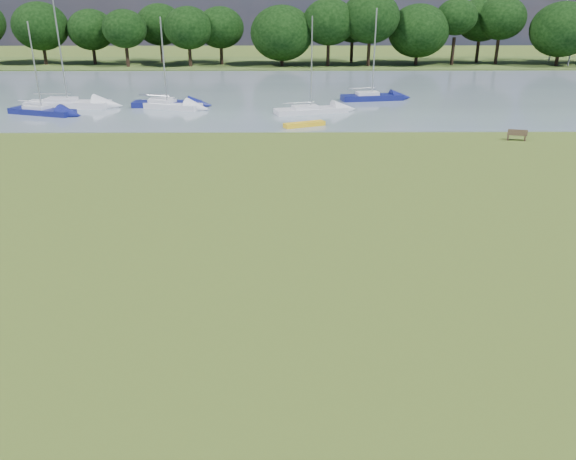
{
  "coord_description": "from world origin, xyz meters",
  "views": [
    {
      "loc": [
        -0.97,
        -20.74,
        9.47
      ],
      "look_at": [
        -0.79,
        -2.0,
        1.76
      ],
      "focal_mm": 35.0,
      "sensor_mm": 36.0,
      "label": 1
    }
  ],
  "objects_px": {
    "riverbank_bench": "(517,135)",
    "sailboat_5": "(371,95)",
    "sailboat_3": "(166,103)",
    "kayak": "(304,124)",
    "sailboat_1": "(166,102)",
    "sailboat_2": "(67,102)",
    "sailboat_9": "(41,109)",
    "sailboat_8": "(310,108)"
  },
  "relations": [
    {
      "from": "sailboat_9",
      "to": "sailboat_1",
      "type": "bearing_deg",
      "value": 39.41
    },
    {
      "from": "sailboat_2",
      "to": "sailboat_9",
      "type": "distance_m",
      "value": 3.59
    },
    {
      "from": "kayak",
      "to": "sailboat_2",
      "type": "bearing_deg",
      "value": 134.04
    },
    {
      "from": "sailboat_1",
      "to": "sailboat_8",
      "type": "bearing_deg",
      "value": -12.77
    },
    {
      "from": "kayak",
      "to": "sailboat_3",
      "type": "xyz_separation_m",
      "value": [
        -12.61,
        8.37,
        0.28
      ]
    },
    {
      "from": "kayak",
      "to": "sailboat_9",
      "type": "xyz_separation_m",
      "value": [
        -23.11,
        5.38,
        0.28
      ]
    },
    {
      "from": "kayak",
      "to": "sailboat_9",
      "type": "height_order",
      "value": "sailboat_9"
    },
    {
      "from": "kayak",
      "to": "sailboat_3",
      "type": "relative_size",
      "value": 0.43
    },
    {
      "from": "sailboat_8",
      "to": "kayak",
      "type": "bearing_deg",
      "value": -113.25
    },
    {
      "from": "sailboat_5",
      "to": "sailboat_9",
      "type": "xyz_separation_m",
      "value": [
        -30.32,
        -7.19,
        -0.07
      ]
    },
    {
      "from": "riverbank_bench",
      "to": "sailboat_9",
      "type": "relative_size",
      "value": 0.18
    },
    {
      "from": "sailboat_3",
      "to": "sailboat_1",
      "type": "bearing_deg",
      "value": 124.02
    },
    {
      "from": "sailboat_3",
      "to": "sailboat_5",
      "type": "bearing_deg",
      "value": 32.56
    },
    {
      "from": "riverbank_bench",
      "to": "sailboat_3",
      "type": "xyz_separation_m",
      "value": [
        -27.82,
        13.2,
        0.08
      ]
    },
    {
      "from": "sailboat_9",
      "to": "riverbank_bench",
      "type": "bearing_deg",
      "value": 4.83
    },
    {
      "from": "kayak",
      "to": "sailboat_5",
      "type": "relative_size",
      "value": 0.39
    },
    {
      "from": "sailboat_3",
      "to": "sailboat_5",
      "type": "xyz_separation_m",
      "value": [
        19.82,
        4.2,
        0.07
      ]
    },
    {
      "from": "kayak",
      "to": "sailboat_1",
      "type": "height_order",
      "value": "sailboat_1"
    },
    {
      "from": "sailboat_9",
      "to": "sailboat_2",
      "type": "bearing_deg",
      "value": 92.53
    },
    {
      "from": "sailboat_3",
      "to": "sailboat_9",
      "type": "distance_m",
      "value": 10.92
    },
    {
      "from": "sailboat_2",
      "to": "sailboat_5",
      "type": "relative_size",
      "value": 1.29
    },
    {
      "from": "sailboat_9",
      "to": "sailboat_8",
      "type": "bearing_deg",
      "value": 20.69
    },
    {
      "from": "riverbank_bench",
      "to": "sailboat_9",
      "type": "bearing_deg",
      "value": 179.82
    },
    {
      "from": "sailboat_3",
      "to": "sailboat_9",
      "type": "bearing_deg",
      "value": -143.49
    },
    {
      "from": "riverbank_bench",
      "to": "sailboat_5",
      "type": "bearing_deg",
      "value": 129.43
    },
    {
      "from": "sailboat_2",
      "to": "sailboat_9",
      "type": "relative_size",
      "value": 1.44
    },
    {
      "from": "riverbank_bench",
      "to": "kayak",
      "type": "xyz_separation_m",
      "value": [
        -15.2,
        4.83,
        -0.2
      ]
    },
    {
      "from": "kayak",
      "to": "sailboat_8",
      "type": "bearing_deg",
      "value": 58.67
    },
    {
      "from": "riverbank_bench",
      "to": "sailboat_8",
      "type": "height_order",
      "value": "sailboat_8"
    },
    {
      "from": "sailboat_1",
      "to": "sailboat_3",
      "type": "xyz_separation_m",
      "value": [
        0.17,
        -0.7,
        -0.01
      ]
    },
    {
      "from": "sailboat_3",
      "to": "kayak",
      "type": "bearing_deg",
      "value": -12.98
    },
    {
      "from": "sailboat_1",
      "to": "sailboat_8",
      "type": "height_order",
      "value": "sailboat_8"
    },
    {
      "from": "sailboat_1",
      "to": "sailboat_5",
      "type": "height_order",
      "value": "sailboat_5"
    },
    {
      "from": "kayak",
      "to": "sailboat_1",
      "type": "bearing_deg",
      "value": 120.45
    },
    {
      "from": "sailboat_5",
      "to": "sailboat_1",
      "type": "bearing_deg",
      "value": -179.93
    },
    {
      "from": "sailboat_8",
      "to": "sailboat_3",
      "type": "bearing_deg",
      "value": 152.85
    },
    {
      "from": "sailboat_1",
      "to": "sailboat_8",
      "type": "relative_size",
      "value": 0.93
    },
    {
      "from": "sailboat_2",
      "to": "sailboat_5",
      "type": "bearing_deg",
      "value": 9.53
    },
    {
      "from": "riverbank_bench",
      "to": "kayak",
      "type": "relative_size",
      "value": 0.41
    },
    {
      "from": "sailboat_1",
      "to": "sailboat_3",
      "type": "height_order",
      "value": "sailboat_3"
    },
    {
      "from": "sailboat_5",
      "to": "sailboat_3",
      "type": "bearing_deg",
      "value": -177.9
    },
    {
      "from": "sailboat_2",
      "to": "sailboat_9",
      "type": "xyz_separation_m",
      "value": [
        -1.06,
        -3.43,
        -0.1
      ]
    }
  ]
}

